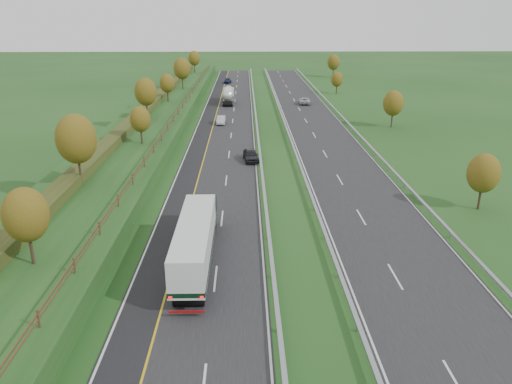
% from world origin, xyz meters
% --- Properties ---
extents(ground, '(400.00, 400.00, 0.00)m').
position_xyz_m(ground, '(8.00, 55.00, 0.00)').
color(ground, '#1B4418').
rests_on(ground, ground).
extents(near_carriageway, '(10.50, 200.00, 0.04)m').
position_xyz_m(near_carriageway, '(0.00, 60.00, 0.02)').
color(near_carriageway, black).
rests_on(near_carriageway, ground).
extents(far_carriageway, '(10.50, 200.00, 0.04)m').
position_xyz_m(far_carriageway, '(16.50, 60.00, 0.02)').
color(far_carriageway, black).
rests_on(far_carriageway, ground).
extents(hard_shoulder, '(3.00, 200.00, 0.04)m').
position_xyz_m(hard_shoulder, '(-3.75, 60.00, 0.02)').
color(hard_shoulder, black).
rests_on(hard_shoulder, ground).
extents(lane_markings, '(26.75, 200.00, 0.01)m').
position_xyz_m(lane_markings, '(6.40, 59.88, 0.05)').
color(lane_markings, silver).
rests_on(lane_markings, near_carriageway).
extents(embankment_left, '(12.00, 200.00, 2.00)m').
position_xyz_m(embankment_left, '(-13.00, 60.00, 1.00)').
color(embankment_left, '#1B4418').
rests_on(embankment_left, ground).
extents(hedge_left, '(2.20, 180.00, 1.10)m').
position_xyz_m(hedge_left, '(-15.00, 60.00, 2.55)').
color(hedge_left, '#2D3B18').
rests_on(hedge_left, embankment_left).
extents(fence_left, '(0.12, 189.06, 1.20)m').
position_xyz_m(fence_left, '(-8.50, 59.59, 2.73)').
color(fence_left, '#422B19').
rests_on(fence_left, embankment_left).
extents(median_barrier_near, '(0.32, 200.00, 0.71)m').
position_xyz_m(median_barrier_near, '(5.70, 60.00, 0.61)').
color(median_barrier_near, '#95989D').
rests_on(median_barrier_near, ground).
extents(median_barrier_far, '(0.32, 200.00, 0.71)m').
position_xyz_m(median_barrier_far, '(10.80, 60.00, 0.61)').
color(median_barrier_far, '#95989D').
rests_on(median_barrier_far, ground).
extents(outer_barrier_far, '(0.32, 200.00, 0.71)m').
position_xyz_m(outer_barrier_far, '(22.30, 60.00, 0.62)').
color(outer_barrier_far, '#95989D').
rests_on(outer_barrier_far, ground).
extents(trees_left, '(6.64, 164.30, 7.66)m').
position_xyz_m(trees_left, '(-12.64, 56.63, 6.37)').
color(trees_left, '#2D2116').
rests_on(trees_left, embankment_left).
extents(trees_far, '(8.45, 118.60, 7.12)m').
position_xyz_m(trees_far, '(29.80, 89.21, 4.25)').
color(trees_far, '#2D2116').
rests_on(trees_far, ground).
extents(box_lorry, '(2.58, 16.28, 4.06)m').
position_xyz_m(box_lorry, '(-0.38, 13.45, 2.33)').
color(box_lorry, black).
rests_on(box_lorry, near_carriageway).
extents(road_tanker, '(2.40, 11.22, 3.46)m').
position_xyz_m(road_tanker, '(-0.19, 91.55, 1.86)').
color(road_tanker, silver).
rests_on(road_tanker, near_carriageway).
extents(car_dark_near, '(2.45, 4.94, 1.62)m').
position_xyz_m(car_dark_near, '(4.40, 43.65, 0.85)').
color(car_dark_near, black).
rests_on(car_dark_near, near_carriageway).
extents(car_silver_mid, '(1.59, 4.37, 1.43)m').
position_xyz_m(car_silver_mid, '(-0.84, 68.53, 0.76)').
color(car_silver_mid, '#B6B7BC').
rests_on(car_silver_mid, near_carriageway).
extents(car_small_far, '(2.32, 4.77, 1.34)m').
position_xyz_m(car_small_far, '(-1.43, 125.66, 0.71)').
color(car_small_far, '#121739').
rests_on(car_small_far, near_carriageway).
extents(car_oncoming, '(2.81, 5.40, 1.45)m').
position_xyz_m(car_oncoming, '(17.06, 89.55, 0.77)').
color(car_oncoming, '#B8B9BD').
rests_on(car_oncoming, far_carriageway).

